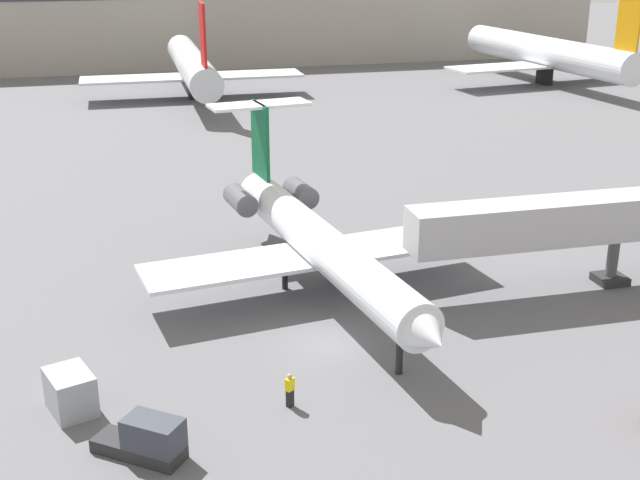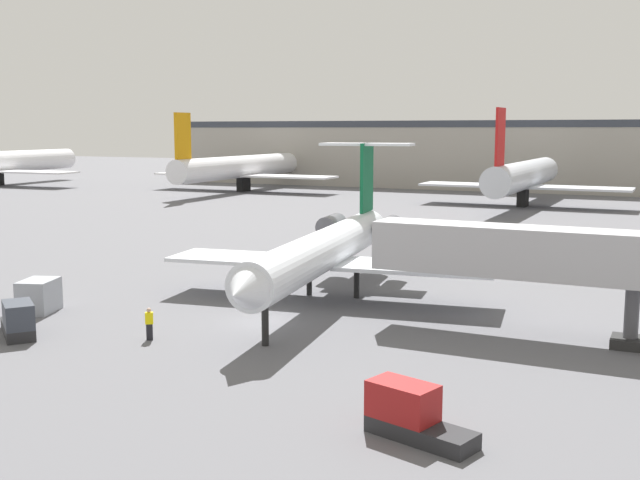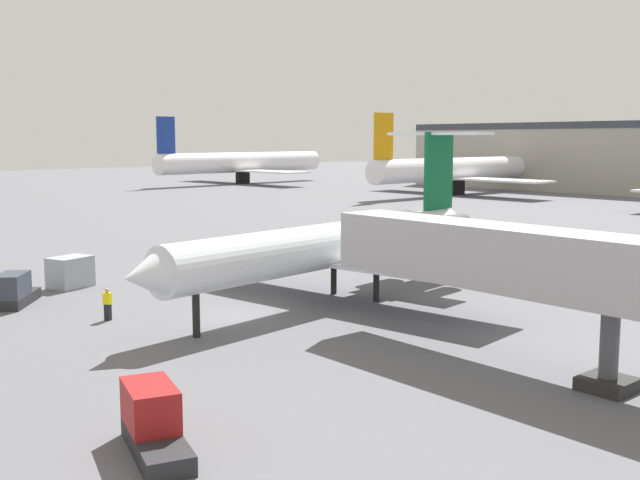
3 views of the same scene
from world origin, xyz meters
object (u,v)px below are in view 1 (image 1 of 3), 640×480
Objects in this scene: ground_crew_marshaller at (290,390)px; parked_airliner_east_mid at (547,53)px; regional_jet at (315,238)px; jet_bridge at (575,220)px; baggage_tug_trailing at (147,440)px; parked_airliner_centre at (192,66)px; cargo_container_uld at (70,392)px.

ground_crew_marshaller is 0.05× the size of parked_airliner_east_mid.
regional_jet reaches higher than jet_bridge.
regional_jet is at bearing 70.66° from ground_crew_marshaller.
regional_jet is 7.00× the size of baggage_tug_trailing.
parked_airliner_centre reaches higher than ground_crew_marshaller.
jet_bridge is 21.83m from ground_crew_marshaller.
parked_airliner_east_mid is at bearing 54.19° from ground_crew_marshaller.
parked_airliner_centre is at bearing 82.16° from baggage_tug_trailing.
jet_bridge is 70.26m from parked_airliner_centre.
regional_jet is 80.95m from parked_airliner_east_mid.
parked_airliner_east_mid reaches higher than parked_airliner_centre.
baggage_tug_trailing reaches higher than ground_crew_marshaller.
parked_airliner_centre is (-15.10, 68.62, -0.11)m from jet_bridge.
cargo_container_uld is (-9.71, 2.13, 0.12)m from ground_crew_marshaller.
parked_airliner_centre is at bearing 177.94° from parked_airliner_east_mid.
jet_bridge reaches higher than ground_crew_marshaller.
baggage_tug_trailing is 5.51m from cargo_container_uld.
cargo_container_uld is at bearing -143.64° from regional_jet.
ground_crew_marshaller is 0.05× the size of parked_airliner_centre.
parked_airliner_east_mid reaches higher than regional_jet.
ground_crew_marshaller is (-19.54, -9.09, -3.51)m from jet_bridge.
ground_crew_marshaller is 0.42× the size of baggage_tug_trailing.
cargo_container_uld is at bearing 124.47° from baggage_tug_trailing.
parked_airliner_east_mid is (64.46, 73.76, 3.45)m from cargo_container_uld.
cargo_container_uld is 98.02m from parked_airliner_east_mid.
jet_bridge is (15.15, -3.43, 0.93)m from regional_jet.
jet_bridge is at bearing 13.37° from cargo_container_uld.
parked_airliner_east_mid is at bearing 51.53° from regional_jet.
cargo_container_uld is at bearing 167.61° from ground_crew_marshaller.
jet_bridge is 4.63× the size of baggage_tug_trailing.
parked_airliner_centre is 50.35m from parked_airliner_east_mid.
cargo_container_uld reaches higher than ground_crew_marshaller.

